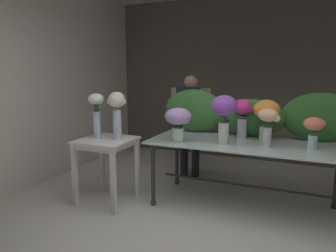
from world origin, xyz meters
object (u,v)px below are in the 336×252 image
vase_white_roses_tall (97,111)px  vase_cream_lisianthus_tall (117,110)px  vase_violet_freesia (224,112)px  side_table_white (106,148)px  vase_coral_roses (314,128)px  vase_peach_tulips (268,121)px  florist (190,114)px  vase_sunset_snapdragons (267,114)px  vase_lilac_peonies (178,120)px  vase_magenta_stock (242,114)px  display_table_glass (245,151)px

vase_white_roses_tall → vase_cream_lisianthus_tall: 0.25m
vase_violet_freesia → side_table_white: bearing=-166.4°
vase_coral_roses → vase_violet_freesia: (-0.91, -0.12, 0.14)m
vase_coral_roses → vase_peach_tulips: vase_peach_tulips is taller
florist → vase_violet_freesia: size_ratio=2.83×
vase_sunset_snapdragons → vase_cream_lisianthus_tall: 1.74m
side_table_white → vase_lilac_peonies: (0.84, 0.23, 0.37)m
vase_sunset_snapdragons → vase_peach_tulips: (0.04, -0.26, -0.05)m
vase_sunset_snapdragons → vase_peach_tulips: vase_sunset_snapdragons is taller
vase_magenta_stock → vase_white_roses_tall: size_ratio=0.88×
vase_cream_lisianthus_tall → florist: bearing=68.7°
vase_peach_tulips → side_table_white: bearing=-168.0°
vase_lilac_peonies → vase_peach_tulips: vase_peach_tulips is taller
vase_white_roses_tall → vase_magenta_stock: bearing=23.6°
display_table_glass → vase_lilac_peonies: 0.85m
vase_coral_roses → florist: bearing=152.6°
vase_peach_tulips → vase_coral_roses: bearing=8.1°
vase_white_roses_tall → vase_cream_lisianthus_tall: size_ratio=0.96×
florist → vase_coral_roses: bearing=-27.4°
vase_peach_tulips → florist: bearing=142.6°
vase_white_roses_tall → vase_peach_tulips: bearing=11.3°
vase_coral_roses → vase_cream_lisianthus_tall: vase_cream_lisianthus_tall is taller
vase_magenta_stock → vase_coral_roses: 0.82m
florist → vase_magenta_stock: florist is taller
side_table_white → vase_white_roses_tall: bearing=179.8°
side_table_white → vase_peach_tulips: 1.89m
vase_cream_lisianthus_tall → vase_magenta_stock: bearing=25.2°
vase_magenta_stock → vase_coral_roses: size_ratio=1.41×
vase_coral_roses → vase_lilac_peonies: bearing=-171.1°
vase_magenta_stock → vase_violet_freesia: 0.41m
florist → vase_peach_tulips: florist is taller
display_table_glass → vase_peach_tulips: (0.25, -0.12, 0.38)m
vase_sunset_snapdragons → vase_coral_roses: vase_sunset_snapdragons is taller
vase_coral_roses → vase_magenta_stock: bearing=162.0°
vase_lilac_peonies → vase_white_roses_tall: (-0.96, -0.23, 0.08)m
vase_sunset_snapdragons → vase_violet_freesia: bearing=-142.9°
display_table_glass → vase_white_roses_tall: bearing=-163.3°
vase_violet_freesia → vase_coral_roses: bearing=7.8°
vase_lilac_peonies → florist: bearing=102.2°
vase_sunset_snapdragons → vase_coral_roses: bearing=-21.5°
vase_peach_tulips → vase_magenta_stock: bearing=136.0°
display_table_glass → vase_magenta_stock: (-0.08, 0.20, 0.40)m
vase_sunset_snapdragons → vase_violet_freesia: (-0.42, -0.32, 0.04)m
florist → vase_coral_roses: size_ratio=4.59×
vase_lilac_peonies → vase_cream_lisianthus_tall: 0.74m
florist → vase_magenta_stock: (0.87, -0.60, 0.13)m
display_table_glass → vase_coral_roses: vase_coral_roses is taller
side_table_white → vase_violet_freesia: (1.34, 0.32, 0.48)m
display_table_glass → vase_magenta_stock: vase_magenta_stock is taller
vase_sunset_snapdragons → vase_white_roses_tall: vase_white_roses_tall is taller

